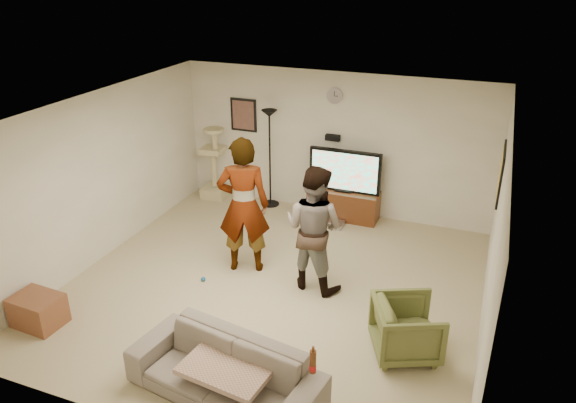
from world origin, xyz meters
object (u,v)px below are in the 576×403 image
(tv_stand, at_px, (343,204))
(armchair, at_px, (407,329))
(floor_lamp, at_px, (270,159))
(cat_tree, at_px, (214,163))
(person_right, at_px, (314,228))
(beer_bottle, at_px, (313,362))
(side_table, at_px, (38,310))
(tv, at_px, (345,171))
(person_left, at_px, (243,206))
(sofa, at_px, (225,372))

(tv_stand, height_order, armchair, armchair)
(floor_lamp, xyz_separation_m, cat_tree, (-1.13, -0.05, -0.20))
(floor_lamp, xyz_separation_m, person_right, (1.61, -2.30, -0.01))
(beer_bottle, xyz_separation_m, armchair, (0.68, 1.36, -0.39))
(person_right, distance_m, armchair, 1.85)
(cat_tree, distance_m, armchair, 5.31)
(cat_tree, height_order, side_table, cat_tree)
(beer_bottle, bearing_deg, armchair, 63.46)
(person_right, xyz_separation_m, armchair, (1.47, -0.98, -0.55))
(floor_lamp, height_order, person_right, floor_lamp)
(tv, relative_size, cat_tree, 0.90)
(person_left, height_order, beer_bottle, person_left)
(floor_lamp, bearing_deg, sofa, -72.65)
(sofa, bearing_deg, beer_bottle, 9.33)
(tv_stand, relative_size, beer_bottle, 4.89)
(floor_lamp, xyz_separation_m, beer_bottle, (2.40, -4.63, -0.16))
(person_right, relative_size, side_table, 2.97)
(tv, bearing_deg, side_table, -121.78)
(floor_lamp, relative_size, person_left, 0.89)
(tv_stand, relative_size, person_right, 0.69)
(tv, distance_m, side_table, 5.15)
(person_right, bearing_deg, floor_lamp, -43.16)
(floor_lamp, height_order, person_left, person_left)
(floor_lamp, xyz_separation_m, person_left, (0.54, -2.22, 0.12))
(tv, distance_m, cat_tree, 2.54)
(sofa, bearing_deg, tv_stand, 99.85)
(tv, relative_size, side_table, 2.09)
(tv_stand, height_order, cat_tree, cat_tree)
(sofa, height_order, armchair, armchair)
(cat_tree, relative_size, armchair, 1.88)
(tv_stand, height_order, sofa, sofa)
(tv_stand, height_order, beer_bottle, beer_bottle)
(tv_stand, distance_m, person_left, 2.46)
(cat_tree, bearing_deg, armchair, -37.54)
(person_right, height_order, beer_bottle, person_right)
(cat_tree, xyz_separation_m, beer_bottle, (3.53, -4.59, 0.04))
(cat_tree, distance_m, person_left, 2.75)
(sofa, bearing_deg, tv, 99.85)
(tv, xyz_separation_m, sofa, (0.04, -4.59, -0.58))
(person_left, bearing_deg, cat_tree, -72.27)
(beer_bottle, height_order, side_table, beer_bottle)
(floor_lamp, relative_size, sofa, 0.86)
(sofa, height_order, beer_bottle, beer_bottle)
(person_left, bearing_deg, armchair, 137.56)
(tv, xyz_separation_m, armchair, (1.67, -3.23, -0.54))
(cat_tree, bearing_deg, tv_stand, 0.11)
(tv, distance_m, beer_bottle, 4.70)
(person_right, bearing_deg, beer_bottle, 120.43)
(person_right, relative_size, beer_bottle, 7.09)
(tv_stand, distance_m, sofa, 4.59)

